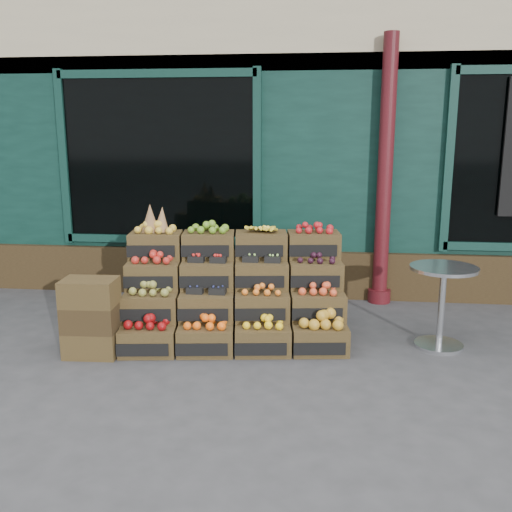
# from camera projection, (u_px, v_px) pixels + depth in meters

# --- Properties ---
(ground) EXTENTS (60.00, 60.00, 0.00)m
(ground) POSITION_uv_depth(u_px,v_px,m) (269.00, 362.00, 5.30)
(ground) COLOR #3A3A3C
(ground) RESTS_ON ground
(shop_facade) EXTENTS (12.00, 6.24, 4.80)m
(shop_facade) POSITION_uv_depth(u_px,v_px,m) (297.00, 112.00, 9.73)
(shop_facade) COLOR #0C2C25
(shop_facade) RESTS_ON ground
(crate_display) EXTENTS (2.30, 1.33, 1.37)m
(crate_display) POSITION_uv_depth(u_px,v_px,m) (234.00, 297.00, 5.86)
(crate_display) COLOR #42321A
(crate_display) RESTS_ON ground
(spare_crates) EXTENTS (0.51, 0.37, 0.75)m
(spare_crates) POSITION_uv_depth(u_px,v_px,m) (91.00, 318.00, 5.38)
(spare_crates) COLOR #42321A
(spare_crates) RESTS_ON ground
(bistro_table) EXTENTS (0.65, 0.65, 0.82)m
(bistro_table) POSITION_uv_depth(u_px,v_px,m) (442.00, 297.00, 5.56)
(bistro_table) COLOR silver
(bistro_table) RESTS_ON ground
(shopkeeper) EXTENTS (0.79, 0.55, 2.10)m
(shopkeeper) POSITION_uv_depth(u_px,v_px,m) (186.00, 208.00, 7.88)
(shopkeeper) COLOR #13451A
(shopkeeper) RESTS_ON ground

